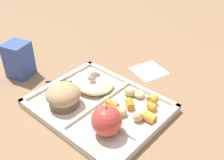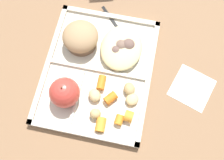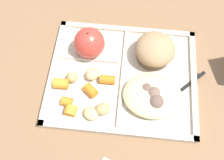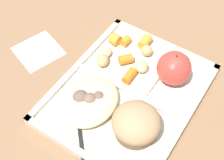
# 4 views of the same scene
# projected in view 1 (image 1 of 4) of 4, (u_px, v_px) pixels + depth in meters

# --- Properties ---
(ground) EXTENTS (6.00, 6.00, 0.00)m
(ground) POSITION_uv_depth(u_px,v_px,m) (99.00, 108.00, 0.75)
(ground) COLOR #846042
(lunch_tray) EXTENTS (0.35, 0.28, 0.02)m
(lunch_tray) POSITION_uv_depth(u_px,v_px,m) (99.00, 106.00, 0.74)
(lunch_tray) COLOR beige
(lunch_tray) RESTS_ON ground
(green_apple) EXTENTS (0.08, 0.08, 0.08)m
(green_apple) POSITION_uv_depth(u_px,v_px,m) (107.00, 121.00, 0.63)
(green_apple) COLOR #C63D33
(green_apple) RESTS_ON lunch_tray
(bran_muffin) EXTENTS (0.10, 0.10, 0.06)m
(bran_muffin) POSITION_uv_depth(u_px,v_px,m) (63.00, 96.00, 0.72)
(bran_muffin) COLOR brown
(bran_muffin) RESTS_ON lunch_tray
(carrot_slice_tilted) EXTENTS (0.04, 0.02, 0.02)m
(carrot_slice_tilted) POSITION_uv_depth(u_px,v_px,m) (112.00, 104.00, 0.73)
(carrot_slice_tilted) COLOR orange
(carrot_slice_tilted) RESTS_ON lunch_tray
(carrot_slice_back) EXTENTS (0.04, 0.04, 0.02)m
(carrot_slice_back) POSITION_uv_depth(u_px,v_px,m) (130.00, 104.00, 0.73)
(carrot_slice_back) COLOR orange
(carrot_slice_back) RESTS_ON lunch_tray
(carrot_slice_near_corner) EXTENTS (0.03, 0.02, 0.02)m
(carrot_slice_near_corner) POSITION_uv_depth(u_px,v_px,m) (149.00, 117.00, 0.68)
(carrot_slice_near_corner) COLOR orange
(carrot_slice_near_corner) RESTS_ON lunch_tray
(carrot_slice_edge) EXTENTS (0.03, 0.02, 0.02)m
(carrot_slice_edge) POSITION_uv_depth(u_px,v_px,m) (152.00, 106.00, 0.72)
(carrot_slice_edge) COLOR orange
(carrot_slice_edge) RESTS_ON lunch_tray
(carrot_slice_large) EXTENTS (0.03, 0.02, 0.03)m
(carrot_slice_large) POSITION_uv_depth(u_px,v_px,m) (153.00, 100.00, 0.74)
(carrot_slice_large) COLOR orange
(carrot_slice_large) RESTS_ON lunch_tray
(potato_chunk_wedge) EXTENTS (0.04, 0.04, 0.02)m
(potato_chunk_wedge) POSITION_uv_depth(u_px,v_px,m) (130.00, 92.00, 0.77)
(potato_chunk_wedge) COLOR tan
(potato_chunk_wedge) RESTS_ON lunch_tray
(potato_chunk_browned) EXTENTS (0.03, 0.03, 0.03)m
(potato_chunk_browned) POSITION_uv_depth(u_px,v_px,m) (138.00, 116.00, 0.68)
(potato_chunk_browned) COLOR tan
(potato_chunk_browned) RESTS_ON lunch_tray
(potato_chunk_small) EXTENTS (0.05, 0.05, 0.02)m
(potato_chunk_small) POSITION_uv_depth(u_px,v_px,m) (121.00, 111.00, 0.70)
(potato_chunk_small) COLOR tan
(potato_chunk_small) RESTS_ON lunch_tray
(potato_chunk_large) EXTENTS (0.05, 0.04, 0.02)m
(potato_chunk_large) POSITION_uv_depth(u_px,v_px,m) (139.00, 94.00, 0.77)
(potato_chunk_large) COLOR tan
(potato_chunk_large) RESTS_ON lunch_tray
(egg_noodle_pile) EXTENTS (0.14, 0.11, 0.03)m
(egg_noodle_pile) POSITION_uv_depth(u_px,v_px,m) (93.00, 83.00, 0.80)
(egg_noodle_pile) COLOR beige
(egg_noodle_pile) RESTS_ON lunch_tray
(meatball_front) EXTENTS (0.03, 0.03, 0.03)m
(meatball_front) POSITION_uv_depth(u_px,v_px,m) (93.00, 86.00, 0.78)
(meatball_front) COLOR brown
(meatball_front) RESTS_ON lunch_tray
(meatball_back) EXTENTS (0.04, 0.04, 0.04)m
(meatball_back) POSITION_uv_depth(u_px,v_px,m) (95.00, 78.00, 0.81)
(meatball_back) COLOR brown
(meatball_back) RESTS_ON lunch_tray
(meatball_side) EXTENTS (0.04, 0.04, 0.04)m
(meatball_side) POSITION_uv_depth(u_px,v_px,m) (92.00, 82.00, 0.80)
(meatball_side) COLOR #755B4C
(meatball_side) RESTS_ON lunch_tray
(plastic_fork) EXTENTS (0.13, 0.12, 0.00)m
(plastic_fork) POSITION_uv_depth(u_px,v_px,m) (75.00, 82.00, 0.83)
(plastic_fork) COLOR black
(plastic_fork) RESTS_ON lunch_tray
(milk_carton) EXTENTS (0.09, 0.09, 0.11)m
(milk_carton) POSITION_uv_depth(u_px,v_px,m) (19.00, 60.00, 0.86)
(milk_carton) COLOR #334C99
(milk_carton) RESTS_ON ground
(paper_napkin) EXTENTS (0.13, 0.13, 0.00)m
(paper_napkin) POSITION_uv_depth(u_px,v_px,m) (149.00, 71.00, 0.91)
(paper_napkin) COLOR white
(paper_napkin) RESTS_ON ground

